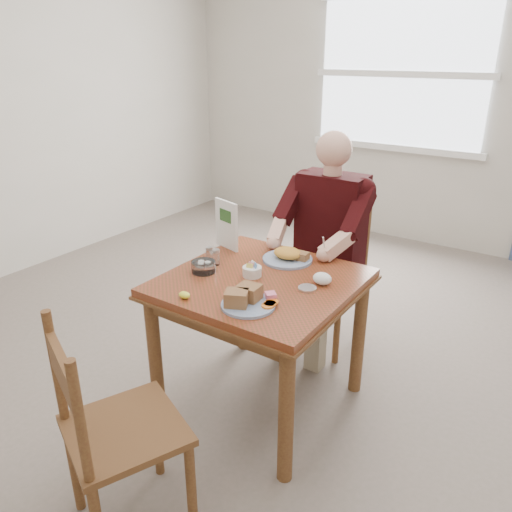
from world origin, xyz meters
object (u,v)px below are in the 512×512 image
Objects in this scene: table at (261,298)px; chair_near at (113,432)px; chair_far at (329,273)px; far_plate at (289,256)px; near_plate at (247,299)px; diner at (326,228)px.

chair_near reaches higher than table.
far_plate is at bearing -90.30° from chair_far.
chair_near is 3.10× the size of near_plate.
chair_near is 0.69× the size of diner.
chair_far is at bearing 95.52° from near_plate.
diner is 0.99m from near_plate.
table is at bearing -90.00° from chair_far.
diner reaches higher than near_plate.
diner is at bearing 88.97° from chair_near.
diner reaches higher than far_plate.
diner reaches higher than chair_far.
near_plate is at bearing -79.02° from far_plate.
diner is 4.52× the size of near_plate.
table is 0.66× the size of diner.
chair_near is 1.71m from diner.
chair_near is at bearing -91.26° from far_plate.
table is 3.20× the size of far_plate.
far_plate is at bearing -90.37° from diner.
near_plate reaches higher than far_plate.
near_plate is at bearing -83.98° from diner.
diner is (0.00, 0.71, 0.17)m from table.
chair_far reaches higher than far_plate.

